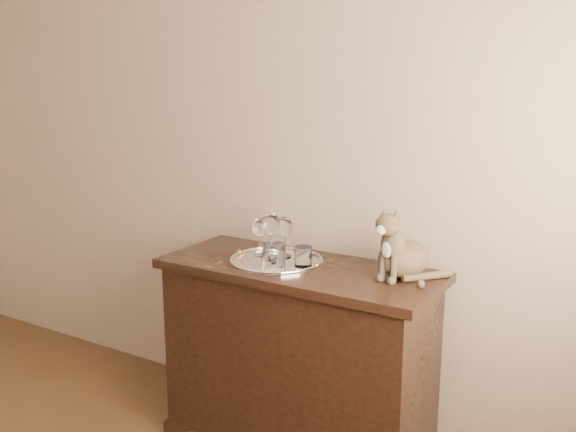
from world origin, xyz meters
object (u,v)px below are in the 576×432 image
wine_glass_b (285,237)px  wine_glass_d (271,236)px  tray (277,262)px  cat (404,241)px  tumbler_b (271,256)px  tumbler_a (275,256)px  wine_glass_a (259,237)px  sideboard (298,359)px  tumbler_c (303,257)px

wine_glass_b → wine_glass_d: bearing=-126.2°
tray → cat: size_ratio=1.36×
tumbler_b → cat: (0.51, 0.19, 0.10)m
wine_glass_b → tumbler_a: bearing=-73.1°
wine_glass_a → wine_glass_d: 0.08m
sideboard → tray: (-0.10, -0.01, 0.43)m
sideboard → cat: bearing=12.4°
wine_glass_d → cat: size_ratio=0.70×
wine_glass_a → cat: bearing=6.1°
tumbler_a → tumbler_b: bearing=174.3°
tray → wine_glass_b: size_ratio=2.20×
sideboard → tumbler_b: bearing=-129.7°
wine_glass_b → tumbler_b: (0.03, -0.15, -0.05)m
sideboard → tumbler_b: 0.49m
tray → wine_glass_a: size_ratio=2.38×
tray → tumbler_c: size_ratio=4.78×
wine_glass_a → wine_glass_d: wine_glass_d is taller
wine_glass_a → tray: bearing=-18.0°
tumbler_a → cat: (0.49, 0.19, 0.09)m
wine_glass_d → tumbler_b: wine_glass_d is taller
wine_glass_b → tumbler_c: 0.17m
wine_glass_d → sideboard: bearing=-2.4°
tumbler_b → wine_glass_b: bearing=100.5°
wine_glass_b → tumbler_a: wine_glass_b is taller
wine_glass_a → wine_glass_b: wine_glass_b is taller
wine_glass_d → tumbler_c: 0.19m
sideboard → cat: (0.43, 0.09, 0.57)m
sideboard → tray: bearing=-174.1°
tumbler_a → tumbler_c: 0.12m
tumbler_b → wine_glass_a: bearing=139.3°
wine_glass_b → cat: (0.54, 0.04, 0.05)m
wine_glass_b → cat: bearing=4.0°
sideboard → wine_glass_a: size_ratio=7.14×
wine_glass_a → tumbler_a: size_ratio=1.67×
wine_glass_a → cat: 0.65m
tumbler_a → tumbler_b: tumbler_a is taller
wine_glass_a → tumbler_c: 0.26m
tumbler_c → wine_glass_b: bearing=150.9°
tumbler_b → cat: size_ratio=0.30×
tray → wine_glass_d: (-0.04, 0.02, 0.11)m
tray → wine_glass_a: bearing=162.0°
tray → tumbler_c: 0.15m
wine_glass_b → cat: cat is taller
wine_glass_d → tumbler_a: 0.14m
sideboard → tumbler_a: tumbler_a is taller
tray → sideboard: bearing=5.9°
tray → tumbler_c: (0.14, -0.01, 0.05)m
tumbler_a → tumbler_c: size_ratio=1.20×
sideboard → cat: cat is taller
tumbler_c → cat: cat is taller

